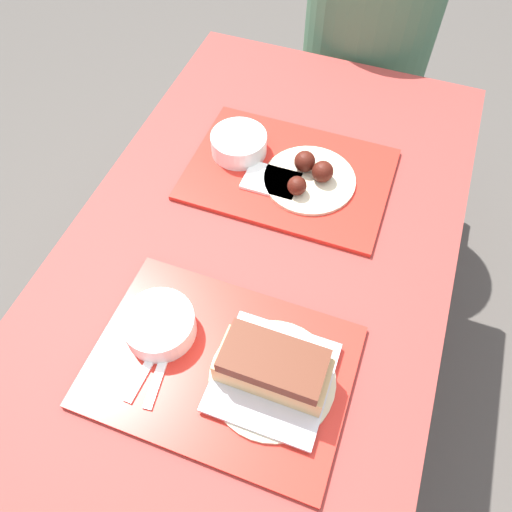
% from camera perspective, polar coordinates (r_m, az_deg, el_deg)
% --- Properties ---
extents(ground_plane, '(12.00, 12.00, 0.00)m').
position_cam_1_polar(ground_plane, '(1.71, -0.67, -15.82)').
color(ground_plane, '#4C4742').
extents(picnic_table, '(0.79, 1.50, 0.78)m').
position_cam_1_polar(picnic_table, '(1.10, -1.01, -4.78)').
color(picnic_table, maroon).
rests_on(picnic_table, ground_plane).
extents(picnic_bench_far, '(0.75, 0.28, 0.46)m').
position_cam_1_polar(picnic_bench_far, '(1.93, 9.65, 15.02)').
color(picnic_bench_far, maroon).
rests_on(picnic_bench_far, ground_plane).
extents(tray_near, '(0.45, 0.32, 0.01)m').
position_cam_1_polar(tray_near, '(0.91, -4.01, -12.43)').
color(tray_near, red).
rests_on(tray_near, picnic_table).
extents(tray_far, '(0.45, 0.32, 0.01)m').
position_cam_1_polar(tray_far, '(1.16, 3.78, 9.32)').
color(tray_far, red).
rests_on(tray_far, picnic_table).
extents(bowl_coleslaw_near, '(0.13, 0.13, 0.05)m').
position_cam_1_polar(bowl_coleslaw_near, '(0.92, -10.98, -7.66)').
color(bowl_coleslaw_near, white).
rests_on(bowl_coleslaw_near, tray_near).
extents(brisket_sandwich_plate, '(0.22, 0.22, 0.10)m').
position_cam_1_polar(brisket_sandwich_plate, '(0.85, 1.95, -12.99)').
color(brisket_sandwich_plate, beige).
rests_on(brisket_sandwich_plate, tray_near).
extents(plastic_fork_near, '(0.02, 0.17, 0.00)m').
position_cam_1_polar(plastic_fork_near, '(0.92, -11.82, -11.36)').
color(plastic_fork_near, white).
rests_on(plastic_fork_near, tray_near).
extents(plastic_knife_near, '(0.04, 0.17, 0.00)m').
position_cam_1_polar(plastic_knife_near, '(0.91, -10.58, -11.84)').
color(plastic_knife_near, white).
rests_on(plastic_knife_near, tray_near).
extents(bowl_coleslaw_far, '(0.13, 0.13, 0.05)m').
position_cam_1_polar(bowl_coleslaw_far, '(1.18, -1.97, 12.81)').
color(bowl_coleslaw_far, white).
rests_on(bowl_coleslaw_far, tray_far).
extents(wings_plate_far, '(0.21, 0.21, 0.06)m').
position_cam_1_polar(wings_plate_far, '(1.13, 6.13, 9.11)').
color(wings_plate_far, beige).
rests_on(wings_plate_far, tray_far).
extents(napkin_far, '(0.12, 0.09, 0.01)m').
position_cam_1_polar(napkin_far, '(1.13, 1.76, 8.60)').
color(napkin_far, white).
rests_on(napkin_far, tray_far).
extents(person_seated_across, '(0.40, 0.40, 0.71)m').
position_cam_1_polar(person_seated_across, '(1.72, 12.85, 23.88)').
color(person_seated_across, '#477051').
rests_on(person_seated_across, picnic_bench_far).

